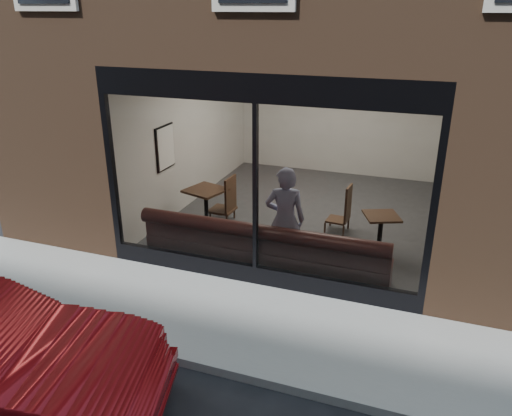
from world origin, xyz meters
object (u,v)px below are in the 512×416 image
(cafe_chair_left, at_px, (222,210))
(cafe_chair_right, at_px, (337,220))
(banquette, at_px, (264,259))
(person, at_px, (285,220))
(cafe_table_left, at_px, (206,190))
(cafe_table_right, at_px, (382,216))

(cafe_chair_left, xyz_separation_m, cafe_chair_right, (2.26, 0.28, 0.00))
(banquette, height_order, person, person)
(cafe_chair_left, relative_size, cafe_chair_right, 1.25)
(banquette, xyz_separation_m, cafe_chair_left, (-1.46, 1.67, 0.01))
(banquette, bearing_deg, person, 34.20)
(person, distance_m, cafe_table_left, 2.26)
(cafe_table_left, bearing_deg, cafe_table_right, -2.61)
(cafe_table_left, relative_size, cafe_chair_left, 1.46)
(cafe_table_left, bearing_deg, person, -30.88)
(cafe_chair_left, bearing_deg, cafe_table_left, 60.98)
(cafe_table_right, xyz_separation_m, cafe_chair_right, (-0.88, 0.75, -0.50))
(banquette, distance_m, person, 0.73)
(banquette, height_order, cafe_chair_right, banquette)
(banquette, xyz_separation_m, cafe_chair_right, (0.81, 1.94, 0.01))
(cafe_table_right, bearing_deg, cafe_chair_right, 139.59)
(banquette, relative_size, cafe_table_right, 7.27)
(cafe_table_right, bearing_deg, person, -144.37)
(banquette, relative_size, cafe_chair_right, 10.76)
(cafe_table_right, distance_m, cafe_chair_left, 3.21)
(cafe_table_left, relative_size, cafe_table_right, 1.24)
(cafe_table_left, distance_m, cafe_chair_left, 0.62)
(cafe_chair_right, bearing_deg, cafe_chair_left, 11.57)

